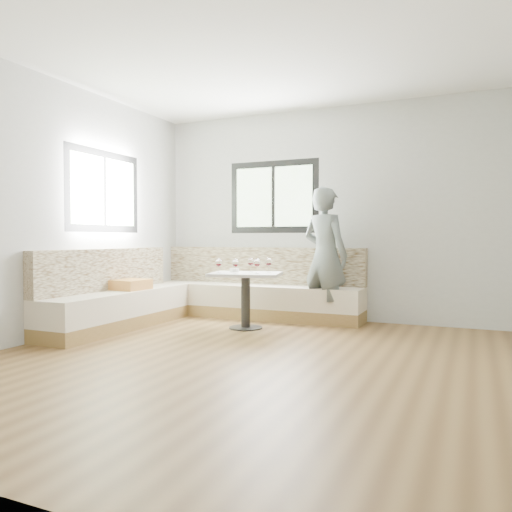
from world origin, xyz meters
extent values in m
cube|color=brown|center=(0.00, 0.00, 0.00)|extent=(5.00, 5.00, 0.01)
cube|color=white|center=(0.00, 0.00, 2.80)|extent=(5.00, 5.00, 0.01)
cube|color=#B7B7B2|center=(0.00, 2.50, 1.40)|extent=(5.00, 0.01, 2.80)
cube|color=#B7B7B2|center=(0.00, -2.50, 1.40)|extent=(5.00, 0.01, 2.80)
cube|color=#B7B7B2|center=(-2.50, 0.00, 1.40)|extent=(0.01, 5.00, 2.80)
cube|color=black|center=(-0.90, 2.49, 1.65)|extent=(1.30, 0.02, 1.00)
cube|color=black|center=(-2.49, 0.90, 1.65)|extent=(0.02, 1.30, 1.00)
cube|color=olive|center=(-1.05, 2.23, 0.08)|extent=(2.90, 0.55, 0.16)
cube|color=beige|center=(-1.05, 2.23, 0.30)|extent=(2.90, 0.55, 0.29)
cube|color=beige|center=(-1.05, 2.43, 0.70)|extent=(2.90, 0.14, 0.50)
cube|color=olive|center=(-2.23, 0.82, 0.08)|extent=(0.55, 2.25, 0.16)
cube|color=beige|center=(-2.23, 0.82, 0.30)|extent=(0.55, 2.25, 0.29)
cube|color=beige|center=(-2.43, 0.82, 0.70)|extent=(0.14, 2.25, 0.50)
cube|color=gold|center=(-2.21, 1.00, 0.51)|extent=(0.44, 0.44, 0.12)
cylinder|color=black|center=(-0.83, 1.43, 0.01)|extent=(0.40, 0.40, 0.02)
cylinder|color=black|center=(-0.83, 1.43, 0.32)|extent=(0.11, 0.11, 0.63)
cube|color=silver|center=(-0.83, 1.43, 0.65)|extent=(0.93, 0.80, 0.04)
imported|color=slate|center=(-0.05, 2.11, 0.86)|extent=(0.73, 0.60, 1.71)
cylinder|color=white|center=(-1.02, 1.51, 0.69)|extent=(0.11, 0.11, 0.05)
sphere|color=black|center=(-1.00, 1.52, 0.70)|extent=(0.02, 0.02, 0.02)
sphere|color=black|center=(-1.03, 1.52, 0.70)|extent=(0.02, 0.02, 0.02)
sphere|color=black|center=(-1.02, 1.49, 0.70)|extent=(0.02, 0.02, 0.02)
cylinder|color=white|center=(-1.07, 1.20, 0.67)|extent=(0.06, 0.06, 0.01)
cylinder|color=white|center=(-1.07, 1.20, 0.71)|extent=(0.01, 0.01, 0.07)
ellipsoid|color=white|center=(-1.07, 1.20, 0.79)|extent=(0.08, 0.08, 0.09)
cylinder|color=#3D0207|center=(-1.07, 1.20, 0.77)|extent=(0.05, 0.05, 0.02)
cylinder|color=white|center=(-0.86, 1.21, 0.67)|extent=(0.06, 0.06, 0.01)
cylinder|color=white|center=(-0.86, 1.21, 0.71)|extent=(0.01, 0.01, 0.07)
ellipsoid|color=white|center=(-0.86, 1.21, 0.79)|extent=(0.08, 0.08, 0.09)
cylinder|color=#3D0207|center=(-0.86, 1.21, 0.77)|extent=(0.05, 0.05, 0.02)
cylinder|color=white|center=(-0.65, 1.36, 0.67)|extent=(0.06, 0.06, 0.01)
cylinder|color=white|center=(-0.65, 1.36, 0.71)|extent=(0.01, 0.01, 0.07)
ellipsoid|color=white|center=(-0.65, 1.36, 0.79)|extent=(0.08, 0.08, 0.09)
cylinder|color=#3D0207|center=(-0.65, 1.36, 0.77)|extent=(0.05, 0.05, 0.02)
cylinder|color=white|center=(-0.82, 1.54, 0.67)|extent=(0.06, 0.06, 0.01)
cylinder|color=white|center=(-0.82, 1.54, 0.71)|extent=(0.01, 0.01, 0.07)
ellipsoid|color=white|center=(-0.82, 1.54, 0.79)|extent=(0.08, 0.08, 0.09)
cylinder|color=#3D0207|center=(-0.82, 1.54, 0.77)|extent=(0.05, 0.05, 0.02)
cylinder|color=white|center=(-0.60, 1.59, 0.67)|extent=(0.06, 0.06, 0.01)
cylinder|color=white|center=(-0.60, 1.59, 0.71)|extent=(0.01, 0.01, 0.07)
ellipsoid|color=white|center=(-0.60, 1.59, 0.79)|extent=(0.08, 0.08, 0.09)
cylinder|color=#3D0207|center=(-0.60, 1.59, 0.77)|extent=(0.05, 0.05, 0.02)
camera|label=1|loc=(1.67, -3.93, 1.07)|focal=35.00mm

